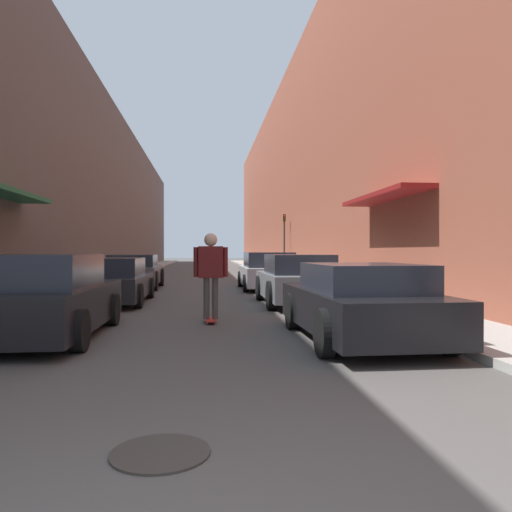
{
  "coord_description": "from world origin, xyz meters",
  "views": [
    {
      "loc": [
        0.12,
        -1.63,
        1.42
      ],
      "look_at": [
        1.54,
        12.29,
        1.28
      ],
      "focal_mm": 35.0,
      "sensor_mm": 36.0,
      "label": 1
    }
  ],
  "objects_px": {
    "skateboarder": "(211,267)",
    "parked_car_right_2": "(268,272)",
    "parked_car_right_0": "(360,303)",
    "manhole_cover": "(160,453)",
    "parked_car_left_0": "(44,298)",
    "traffic_light": "(284,236)",
    "parked_car_right_1": "(298,280)",
    "parked_car_left_1": "(111,281)",
    "parked_car_left_2": "(134,272)"
  },
  "relations": [
    {
      "from": "skateboarder",
      "to": "traffic_light",
      "type": "height_order",
      "value": "traffic_light"
    },
    {
      "from": "skateboarder",
      "to": "manhole_cover",
      "type": "distance_m",
      "value": 6.49
    },
    {
      "from": "parked_car_left_1",
      "to": "manhole_cover",
      "type": "height_order",
      "value": "parked_car_left_1"
    },
    {
      "from": "parked_car_left_0",
      "to": "parked_car_left_1",
      "type": "height_order",
      "value": "parked_car_left_0"
    },
    {
      "from": "traffic_light",
      "to": "manhole_cover",
      "type": "bearing_deg",
      "value": -100.87
    },
    {
      "from": "parked_car_right_0",
      "to": "manhole_cover",
      "type": "height_order",
      "value": "parked_car_right_0"
    },
    {
      "from": "manhole_cover",
      "to": "parked_car_right_1",
      "type": "bearing_deg",
      "value": 73.83
    },
    {
      "from": "parked_car_left_1",
      "to": "parked_car_right_1",
      "type": "distance_m",
      "value": 5.03
    },
    {
      "from": "parked_car_right_0",
      "to": "skateboarder",
      "type": "xyz_separation_m",
      "value": [
        -2.33,
        2.25,
        0.49
      ]
    },
    {
      "from": "manhole_cover",
      "to": "parked_car_left_0",
      "type": "bearing_deg",
      "value": 115.17
    },
    {
      "from": "parked_car_right_0",
      "to": "parked_car_right_2",
      "type": "xyz_separation_m",
      "value": [
        -0.12,
        10.68,
        0.05
      ]
    },
    {
      "from": "parked_car_right_1",
      "to": "manhole_cover",
      "type": "distance_m",
      "value": 9.85
    },
    {
      "from": "parked_car_right_0",
      "to": "parked_car_right_2",
      "type": "distance_m",
      "value": 10.68
    },
    {
      "from": "traffic_light",
      "to": "parked_car_right_2",
      "type": "bearing_deg",
      "value": -101.83
    },
    {
      "from": "parked_car_right_2",
      "to": "manhole_cover",
      "type": "distance_m",
      "value": 15.05
    },
    {
      "from": "parked_car_right_0",
      "to": "parked_car_right_1",
      "type": "bearing_deg",
      "value": 90.12
    },
    {
      "from": "parked_car_left_2",
      "to": "parked_car_right_0",
      "type": "relative_size",
      "value": 1.03
    },
    {
      "from": "parked_car_right_2",
      "to": "parked_car_left_0",
      "type": "bearing_deg",
      "value": -116.36
    },
    {
      "from": "parked_car_left_2",
      "to": "skateboarder",
      "type": "distance_m",
      "value": 9.68
    },
    {
      "from": "parked_car_right_1",
      "to": "traffic_light",
      "type": "xyz_separation_m",
      "value": [
        2.47,
        17.66,
        1.69
      ]
    },
    {
      "from": "traffic_light",
      "to": "parked_car_left_1",
      "type": "bearing_deg",
      "value": -113.81
    },
    {
      "from": "parked_car_left_0",
      "to": "parked_car_right_1",
      "type": "height_order",
      "value": "parked_car_left_0"
    },
    {
      "from": "parked_car_right_2",
      "to": "parked_car_left_2",
      "type": "bearing_deg",
      "value": 170.55
    },
    {
      "from": "parked_car_left_2",
      "to": "parked_car_right_1",
      "type": "distance_m",
      "value": 8.02
    },
    {
      "from": "parked_car_left_2",
      "to": "parked_car_right_0",
      "type": "height_order",
      "value": "parked_car_left_2"
    },
    {
      "from": "parked_car_left_2",
      "to": "skateboarder",
      "type": "relative_size",
      "value": 2.32
    },
    {
      "from": "parked_car_left_1",
      "to": "traffic_light",
      "type": "distance_m",
      "value": 18.48
    },
    {
      "from": "parked_car_left_1",
      "to": "skateboarder",
      "type": "height_order",
      "value": "skateboarder"
    },
    {
      "from": "manhole_cover",
      "to": "traffic_light",
      "type": "height_order",
      "value": "traffic_light"
    },
    {
      "from": "parked_car_left_0",
      "to": "skateboarder",
      "type": "xyz_separation_m",
      "value": [
        2.71,
        1.51,
        0.45
      ]
    },
    {
      "from": "parked_car_left_0",
      "to": "skateboarder",
      "type": "relative_size",
      "value": 2.32
    },
    {
      "from": "parked_car_left_2",
      "to": "parked_car_right_1",
      "type": "xyz_separation_m",
      "value": [
        5.1,
        -6.19,
        0.01
      ]
    },
    {
      "from": "skateboarder",
      "to": "parked_car_right_2",
      "type": "bearing_deg",
      "value": 75.33
    },
    {
      "from": "parked_car_left_0",
      "to": "parked_car_right_0",
      "type": "relative_size",
      "value": 1.03
    },
    {
      "from": "parked_car_left_1",
      "to": "parked_car_left_2",
      "type": "bearing_deg",
      "value": 91.52
    },
    {
      "from": "parked_car_right_2",
      "to": "skateboarder",
      "type": "relative_size",
      "value": 2.41
    },
    {
      "from": "parked_car_right_1",
      "to": "parked_car_right_2",
      "type": "relative_size",
      "value": 0.93
    },
    {
      "from": "skateboarder",
      "to": "manhole_cover",
      "type": "relative_size",
      "value": 2.53
    },
    {
      "from": "parked_car_left_2",
      "to": "parked_car_right_0",
      "type": "xyz_separation_m",
      "value": [
        5.11,
        -11.51,
        -0.03
      ]
    },
    {
      "from": "parked_car_right_2",
      "to": "skateboarder",
      "type": "bearing_deg",
      "value": -104.67
    },
    {
      "from": "parked_car_left_0",
      "to": "parked_car_left_1",
      "type": "xyz_separation_m",
      "value": [
        0.07,
        5.4,
        -0.05
      ]
    },
    {
      "from": "parked_car_right_1",
      "to": "skateboarder",
      "type": "relative_size",
      "value": 2.23
    },
    {
      "from": "parked_car_right_2",
      "to": "skateboarder",
      "type": "distance_m",
      "value": 8.72
    },
    {
      "from": "parked_car_right_0",
      "to": "manhole_cover",
      "type": "bearing_deg",
      "value": -123.66
    },
    {
      "from": "parked_car_left_0",
      "to": "manhole_cover",
      "type": "relative_size",
      "value": 5.87
    },
    {
      "from": "parked_car_left_1",
      "to": "skateboarder",
      "type": "relative_size",
      "value": 2.43
    },
    {
      "from": "parked_car_left_0",
      "to": "manhole_cover",
      "type": "xyz_separation_m",
      "value": [
        2.29,
        -4.88,
        -0.64
      ]
    },
    {
      "from": "parked_car_left_1",
      "to": "parked_car_left_2",
      "type": "relative_size",
      "value": 1.05
    },
    {
      "from": "parked_car_left_0",
      "to": "manhole_cover",
      "type": "height_order",
      "value": "parked_car_left_0"
    },
    {
      "from": "parked_car_right_1",
      "to": "traffic_light",
      "type": "distance_m",
      "value": 17.91
    }
  ]
}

